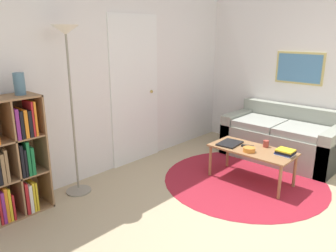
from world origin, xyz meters
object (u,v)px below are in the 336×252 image
at_px(couch, 283,139).
at_px(vase_on_shelf, 19,84).
at_px(floor_lamp, 68,60).
at_px(bowl, 249,150).
at_px(cup, 266,144).
at_px(coffee_table, 252,152).
at_px(laptop, 230,143).

xyz_separation_m(couch, vase_on_shelf, (-3.19, 1.34, 1.04)).
xyz_separation_m(floor_lamp, bowl, (1.52, -1.37, -1.07)).
relative_size(floor_lamp, vase_on_shelf, 8.68).
bearing_deg(couch, cup, -170.11).
relative_size(floor_lamp, couch, 1.19).
xyz_separation_m(floor_lamp, cup, (1.81, -1.44, -1.06)).
bearing_deg(coffee_table, vase_on_shelf, 146.88).
bearing_deg(couch, coffee_table, -176.66).
height_order(floor_lamp, laptop, floor_lamp).
height_order(laptop, bowl, bowl).
height_order(floor_lamp, bowl, floor_lamp).
bearing_deg(floor_lamp, cup, -38.40).
distance_m(floor_lamp, laptop, 2.20).
relative_size(couch, laptop, 4.61).
distance_m(coffee_table, bowl, 0.14).
height_order(cup, vase_on_shelf, vase_on_shelf).
bearing_deg(coffee_table, couch, 3.34).
relative_size(laptop, vase_on_shelf, 1.58).
xyz_separation_m(couch, coffee_table, (-1.04, -0.06, 0.10)).
distance_m(laptop, bowl, 0.33).
bearing_deg(couch, laptop, 167.48).
distance_m(couch, bowl, 1.17).
distance_m(couch, cup, 0.89).
distance_m(couch, laptop, 1.11).
bearing_deg(bowl, laptop, 76.12).
xyz_separation_m(bowl, cup, (0.29, -0.07, 0.02)).
bearing_deg(bowl, floor_lamp, 137.98).
bearing_deg(cup, couch, 9.89).
relative_size(couch, coffee_table, 1.55).
xyz_separation_m(couch, bowl, (-1.16, -0.08, 0.17)).
distance_m(coffee_table, vase_on_shelf, 2.74).
height_order(floor_lamp, coffee_table, floor_lamp).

